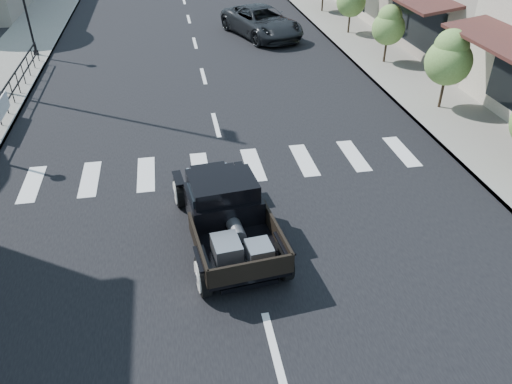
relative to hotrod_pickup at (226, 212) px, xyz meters
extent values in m
plane|color=black|center=(0.44, -0.54, -0.81)|extent=(120.00, 120.00, 0.00)
cube|color=black|center=(0.44, 14.46, -0.80)|extent=(14.00, 80.00, 0.02)
cube|color=gray|center=(-8.06, 14.46, -0.73)|extent=(3.00, 80.00, 0.15)
cube|color=gray|center=(8.94, 14.46, -0.73)|extent=(3.00, 80.00, 0.15)
imported|color=black|center=(4.07, 17.08, -0.04)|extent=(4.17, 6.02, 1.53)
camera|label=1|loc=(-0.99, -9.52, 6.74)|focal=35.00mm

